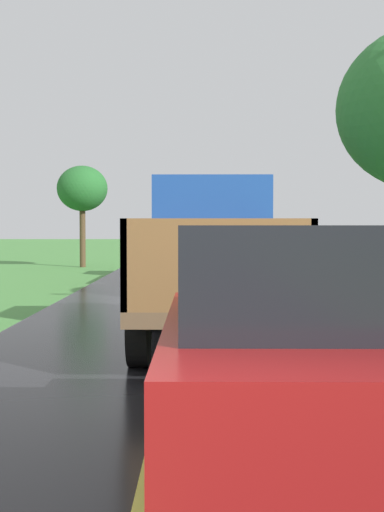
{
  "coord_description": "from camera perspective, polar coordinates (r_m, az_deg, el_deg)",
  "views": [
    {
      "loc": [
        0.38,
        -1.96,
        1.99
      ],
      "look_at": [
        0.25,
        11.45,
        1.4
      ],
      "focal_mm": 48.02,
      "sensor_mm": 36.0,
      "label": 1
    }
  ],
  "objects": [
    {
      "name": "roadside_tree_near_left",
      "position": [
        33.39,
        -9.13,
        5.51
      ],
      "size": [
        2.42,
        2.42,
        4.88
      ],
      "color": "#4C3823",
      "rests_on": "ground"
    },
    {
      "name": "banana_truck_far",
      "position": [
        24.8,
        0.42,
        1.32
      ],
      "size": [
        2.38,
        5.82,
        2.8
      ],
      "color": "#2D2D30",
      "rests_on": "road_surface"
    },
    {
      "name": "banana_truck_near",
      "position": [
        11.73,
        1.71,
        -0.02
      ],
      "size": [
        2.38,
        5.82,
        2.8
      ],
      "color": "#2D2D30",
      "rests_on": "road_surface"
    },
    {
      "name": "following_car",
      "position": [
        5.14,
        7.4,
        -7.82
      ],
      "size": [
        1.74,
        4.1,
        1.92
      ],
      "color": "maroon",
      "rests_on": "road_surface"
    }
  ]
}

